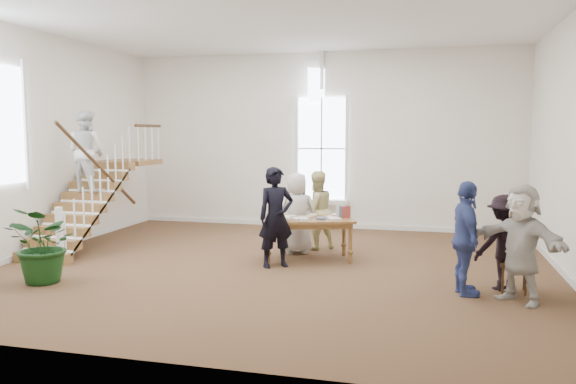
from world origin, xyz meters
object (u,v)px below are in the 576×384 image
(elderly_woman, at_px, (297,213))
(floor_plant, at_px, (45,245))
(side_chair, at_px, (514,258))
(woman_cluster_c, at_px, (521,244))
(person_yellow, at_px, (316,210))
(police_officer, at_px, (276,217))
(library_table, at_px, (308,223))
(woman_cluster_a, at_px, (466,238))
(woman_cluster_b, at_px, (504,242))

(elderly_woman, distance_m, floor_plant, 4.75)
(side_chair, bearing_deg, floor_plant, -165.40)
(elderly_woman, distance_m, woman_cluster_c, 4.62)
(elderly_woman, bearing_deg, side_chair, 132.25)
(person_yellow, bearing_deg, police_officer, 37.76)
(woman_cluster_c, bearing_deg, library_table, -164.41)
(library_table, bearing_deg, woman_cluster_a, -49.78)
(person_yellow, relative_size, floor_plant, 1.30)
(library_table, height_order, side_chair, side_chair)
(floor_plant, bearing_deg, woman_cluster_c, 5.84)
(woman_cluster_c, bearing_deg, person_yellow, -176.11)
(woman_cluster_a, relative_size, side_chair, 1.84)
(police_officer, relative_size, woman_cluster_b, 1.22)
(woman_cluster_b, bearing_deg, elderly_woman, -53.77)
(woman_cluster_b, bearing_deg, police_officer, -36.34)
(police_officer, relative_size, floor_plant, 1.44)
(police_officer, xyz_separation_m, person_yellow, (0.40, 1.75, -0.09))
(police_officer, height_order, woman_cluster_c, police_officer)
(side_chair, bearing_deg, woman_cluster_b, 174.10)
(police_officer, relative_size, elderly_woman, 1.11)
(police_officer, xyz_separation_m, woman_cluster_a, (3.25, -1.04, -0.05))
(elderly_woman, bearing_deg, woman_cluster_a, 121.80)
(person_yellow, distance_m, side_chair, 4.32)
(floor_plant, bearing_deg, elderly_woman, 43.13)
(police_officer, bearing_deg, library_table, 19.73)
(elderly_woman, distance_m, side_chair, 4.33)
(person_yellow, height_order, woman_cluster_c, woman_cluster_c)
(woman_cluster_b, bearing_deg, library_table, -47.65)
(library_table, bearing_deg, woman_cluster_b, -38.70)
(police_officer, xyz_separation_m, side_chair, (4.00, -0.62, -0.40))
(library_table, distance_m, woman_cluster_c, 4.02)
(woman_cluster_b, bearing_deg, person_yellow, -61.79)
(police_officer, height_order, woman_cluster_a, police_officer)
(elderly_woman, height_order, woman_cluster_b, elderly_woman)
(library_table, distance_m, side_chair, 3.77)
(side_chair, bearing_deg, library_table, 164.38)
(person_yellow, relative_size, woman_cluster_a, 0.95)
(woman_cluster_a, bearing_deg, woman_cluster_b, -63.94)
(person_yellow, bearing_deg, woman_cluster_c, 100.88)
(floor_plant, bearing_deg, library_table, 34.73)
(woman_cluster_b, xyz_separation_m, floor_plant, (-7.21, -1.40, -0.11))
(police_officer, height_order, side_chair, police_officer)
(person_yellow, distance_m, woman_cluster_a, 3.99)
(woman_cluster_a, distance_m, floor_plant, 6.68)
(woman_cluster_b, xyz_separation_m, side_chair, (0.15, -0.03, -0.23))
(floor_plant, bearing_deg, police_officer, 30.66)
(library_table, bearing_deg, woman_cluster_c, -46.73)
(library_table, bearing_deg, floor_plant, -163.94)
(elderly_woman, height_order, side_chair, elderly_woman)
(elderly_woman, xyz_separation_m, woman_cluster_c, (3.89, -2.49, 0.04))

